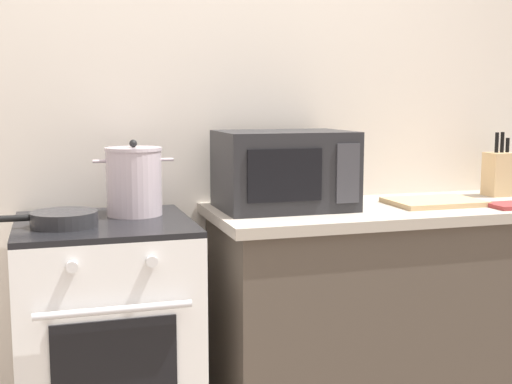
{
  "coord_description": "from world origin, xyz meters",
  "views": [
    {
      "loc": [
        -0.52,
        -1.77,
        1.34
      ],
      "look_at": [
        0.2,
        0.6,
        1.0
      ],
      "focal_mm": 47.5,
      "sensor_mm": 36.0,
      "label": 1
    }
  ],
  "objects_px": {
    "knife_block": "(501,173)",
    "cutting_board": "(434,202)",
    "frying_pan": "(62,219)",
    "stove": "(108,348)",
    "stock_pot": "(134,181)",
    "microwave": "(284,170)",
    "oven_mitt": "(512,205)"
  },
  "relations": [
    {
      "from": "stove",
      "to": "knife_block",
      "type": "relative_size",
      "value": 3.3
    },
    {
      "from": "stove",
      "to": "frying_pan",
      "type": "relative_size",
      "value": 2.19
    },
    {
      "from": "microwave",
      "to": "cutting_board",
      "type": "xyz_separation_m",
      "value": [
        0.61,
        -0.08,
        -0.14
      ]
    },
    {
      "from": "stock_pot",
      "to": "knife_block",
      "type": "relative_size",
      "value": 1.04
    },
    {
      "from": "stock_pot",
      "to": "oven_mitt",
      "type": "xyz_separation_m",
      "value": [
        1.44,
        -0.26,
        -0.12
      ]
    },
    {
      "from": "stove",
      "to": "microwave",
      "type": "xyz_separation_m",
      "value": [
        0.69,
        0.08,
        0.61
      ]
    },
    {
      "from": "frying_pan",
      "to": "stock_pot",
      "type": "bearing_deg",
      "value": 31.5
    },
    {
      "from": "knife_block",
      "to": "cutting_board",
      "type": "bearing_deg",
      "value": -161.37
    },
    {
      "from": "stove",
      "to": "knife_block",
      "type": "height_order",
      "value": "knife_block"
    },
    {
      "from": "frying_pan",
      "to": "oven_mitt",
      "type": "distance_m",
      "value": 1.7
    },
    {
      "from": "knife_block",
      "to": "oven_mitt",
      "type": "xyz_separation_m",
      "value": [
        -0.16,
        -0.3,
        -0.09
      ]
    },
    {
      "from": "frying_pan",
      "to": "cutting_board",
      "type": "distance_m",
      "value": 1.45
    },
    {
      "from": "stove",
      "to": "oven_mitt",
      "type": "height_order",
      "value": "oven_mitt"
    },
    {
      "from": "microwave",
      "to": "cutting_board",
      "type": "distance_m",
      "value": 0.63
    },
    {
      "from": "stove",
      "to": "knife_block",
      "type": "distance_m",
      "value": 1.81
    },
    {
      "from": "stock_pot",
      "to": "oven_mitt",
      "type": "distance_m",
      "value": 1.46
    },
    {
      "from": "frying_pan",
      "to": "knife_block",
      "type": "height_order",
      "value": "knife_block"
    },
    {
      "from": "stock_pot",
      "to": "frying_pan",
      "type": "relative_size",
      "value": 0.69
    },
    {
      "from": "oven_mitt",
      "to": "microwave",
      "type": "bearing_deg",
      "value": 164.61
    },
    {
      "from": "cutting_board",
      "to": "oven_mitt",
      "type": "distance_m",
      "value": 0.3
    },
    {
      "from": "stove",
      "to": "stock_pot",
      "type": "bearing_deg",
      "value": 39.12
    },
    {
      "from": "stock_pot",
      "to": "microwave",
      "type": "bearing_deg",
      "value": -1.78
    },
    {
      "from": "frying_pan",
      "to": "cutting_board",
      "type": "xyz_separation_m",
      "value": [
        1.45,
        0.06,
        -0.02
      ]
    },
    {
      "from": "stove",
      "to": "oven_mitt",
      "type": "xyz_separation_m",
      "value": [
        1.56,
        -0.16,
        0.47
      ]
    },
    {
      "from": "frying_pan",
      "to": "knife_block",
      "type": "relative_size",
      "value": 1.51
    },
    {
      "from": "stock_pot",
      "to": "frying_pan",
      "type": "bearing_deg",
      "value": -148.5
    },
    {
      "from": "stock_pot",
      "to": "knife_block",
      "type": "bearing_deg",
      "value": 1.58
    },
    {
      "from": "cutting_board",
      "to": "knife_block",
      "type": "distance_m",
      "value": 0.45
    },
    {
      "from": "stock_pot",
      "to": "microwave",
      "type": "height_order",
      "value": "microwave"
    },
    {
      "from": "stove",
      "to": "cutting_board",
      "type": "height_order",
      "value": "cutting_board"
    },
    {
      "from": "oven_mitt",
      "to": "knife_block",
      "type": "bearing_deg",
      "value": 61.27
    },
    {
      "from": "stove",
      "to": "cutting_board",
      "type": "relative_size",
      "value": 2.56
    }
  ]
}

